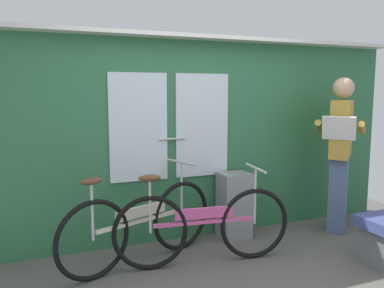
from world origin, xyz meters
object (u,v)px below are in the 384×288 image
(trash_bin_by_wall, at_px, (234,205))
(passenger_reading_newspaper, at_px, (340,151))
(bicycle_near_door, at_px, (141,225))
(bicycle_leaning_behind, at_px, (203,226))

(trash_bin_by_wall, bearing_deg, passenger_reading_newspaper, -11.27)
(bicycle_near_door, xyz_separation_m, trash_bin_by_wall, (1.12, 0.28, -0.01))
(passenger_reading_newspaper, bearing_deg, bicycle_leaning_behind, -33.93)
(bicycle_leaning_behind, xyz_separation_m, passenger_reading_newspaper, (1.80, 0.26, 0.56))
(trash_bin_by_wall, bearing_deg, bicycle_near_door, -166.08)
(bicycle_leaning_behind, bearing_deg, bicycle_near_door, 164.55)
(bicycle_near_door, bearing_deg, trash_bin_by_wall, -6.58)
(bicycle_near_door, relative_size, trash_bin_by_wall, 2.21)
(bicycle_leaning_behind, xyz_separation_m, trash_bin_by_wall, (0.58, 0.50, -0.01))
(bicycle_leaning_behind, height_order, trash_bin_by_wall, bicycle_leaning_behind)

